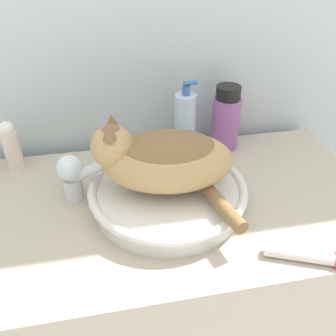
{
  "coord_description": "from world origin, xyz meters",
  "views": [
    {
      "loc": [
        -0.12,
        -0.36,
        1.33
      ],
      "look_at": [
        -0.0,
        0.24,
        0.92
      ],
      "focal_mm": 38.0,
      "sensor_mm": 36.0,
      "label": 1
    }
  ],
  "objects_px": {
    "cat": "(162,158)",
    "cream_tube": "(305,255)",
    "faucet": "(74,174)",
    "mouthwash_bottle": "(226,119)",
    "soap_pump_bottle": "(185,123)",
    "deodorant_stick": "(11,146)"
  },
  "relations": [
    {
      "from": "faucet",
      "to": "cream_tube",
      "type": "height_order",
      "value": "faucet"
    },
    {
      "from": "soap_pump_bottle",
      "to": "cream_tube",
      "type": "bearing_deg",
      "value": -73.38
    },
    {
      "from": "cat",
      "to": "cream_tube",
      "type": "height_order",
      "value": "cat"
    },
    {
      "from": "faucet",
      "to": "mouthwash_bottle",
      "type": "xyz_separation_m",
      "value": [
        0.4,
        0.16,
        0.02
      ]
    },
    {
      "from": "faucet",
      "to": "cream_tube",
      "type": "xyz_separation_m",
      "value": [
        0.42,
        -0.27,
        -0.05
      ]
    },
    {
      "from": "faucet",
      "to": "cat",
      "type": "bearing_deg",
      "value": -0.83
    },
    {
      "from": "cat",
      "to": "deodorant_stick",
      "type": "bearing_deg",
      "value": -23.72
    },
    {
      "from": "cat",
      "to": "deodorant_stick",
      "type": "height_order",
      "value": "cat"
    },
    {
      "from": "cat",
      "to": "soap_pump_bottle",
      "type": "bearing_deg",
      "value": -106.59
    },
    {
      "from": "cat",
      "to": "faucet",
      "type": "height_order",
      "value": "cat"
    },
    {
      "from": "cat",
      "to": "cream_tube",
      "type": "relative_size",
      "value": 2.12
    },
    {
      "from": "cat",
      "to": "cream_tube",
      "type": "xyz_separation_m",
      "value": [
        0.23,
        -0.21,
        -0.11
      ]
    },
    {
      "from": "mouthwash_bottle",
      "to": "deodorant_stick",
      "type": "bearing_deg",
      "value": -180.0
    },
    {
      "from": "cat",
      "to": "mouthwash_bottle",
      "type": "height_order",
      "value": "cat"
    },
    {
      "from": "cream_tube",
      "to": "faucet",
      "type": "bearing_deg",
      "value": 146.88
    },
    {
      "from": "mouthwash_bottle",
      "to": "cat",
      "type": "bearing_deg",
      "value": -134.76
    },
    {
      "from": "soap_pump_bottle",
      "to": "deodorant_stick",
      "type": "distance_m",
      "value": 0.45
    },
    {
      "from": "cat",
      "to": "soap_pump_bottle",
      "type": "distance_m",
      "value": 0.24
    },
    {
      "from": "faucet",
      "to": "mouthwash_bottle",
      "type": "height_order",
      "value": "mouthwash_bottle"
    },
    {
      "from": "deodorant_stick",
      "to": "soap_pump_bottle",
      "type": "bearing_deg",
      "value": 0.0
    },
    {
      "from": "faucet",
      "to": "cream_tube",
      "type": "distance_m",
      "value": 0.5
    },
    {
      "from": "deodorant_stick",
      "to": "cream_tube",
      "type": "bearing_deg",
      "value": -36.83
    }
  ]
}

